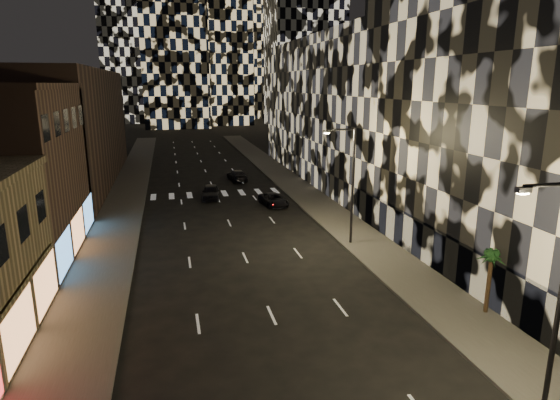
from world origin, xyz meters
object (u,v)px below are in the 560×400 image
streetlight_near (557,284)px  car_dark_oncoming (237,175)px  car_dark_midlane (211,192)px  car_dark_rightlane (274,200)px  palm_tree (491,261)px  streetlight_far (350,178)px

streetlight_near → car_dark_oncoming: (-4.85, 46.85, -4.64)m
car_dark_midlane → car_dark_oncoming: car_dark_midlane is taller
car_dark_rightlane → streetlight_near: bearing=-92.7°
streetlight_near → car_dark_midlane: bearing=103.6°
car_dark_rightlane → palm_tree: 26.62m
car_dark_midlane → car_dark_oncoming: bearing=71.5°
car_dark_oncoming → palm_tree: size_ratio=1.36×
streetlight_near → streetlight_far: (0.00, 20.00, 0.00)m
car_dark_midlane → car_dark_rightlane: car_dark_midlane is taller
streetlight_near → palm_tree: size_ratio=2.49×
car_dark_oncoming → palm_tree: 40.33m
car_dark_midlane → car_dark_oncoming: 9.99m
streetlight_near → car_dark_midlane: size_ratio=2.01×
streetlight_near → streetlight_far: 20.00m
car_dark_oncoming → streetlight_near: bearing=91.3°
car_dark_rightlane → car_dark_midlane: bearing=134.5°
streetlight_far → car_dark_oncoming: bearing=100.3°
streetlight_near → palm_tree: streetlight_near is taller
palm_tree → streetlight_far: bearing=104.0°
streetlight_far → car_dark_rightlane: 14.31m
car_dark_rightlane → palm_tree: (6.20, -25.77, 2.50)m
streetlight_far → palm_tree: size_ratio=2.49×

